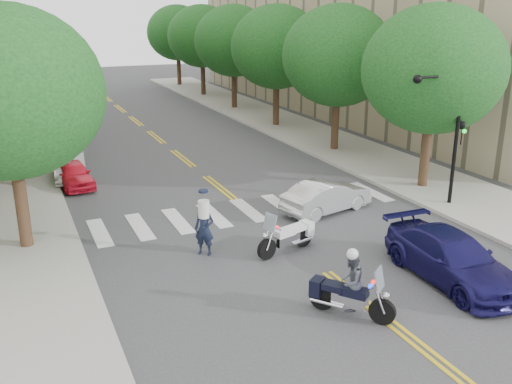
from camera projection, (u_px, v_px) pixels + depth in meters
ground at (327, 272)px, 18.54m from camera, size 140.00×140.00×0.00m
sidewalk_left at (0, 150)px, 33.97m from camera, size 5.00×60.00×0.15m
sidewalk_right at (284, 125)px, 41.29m from camera, size 5.00×60.00×0.15m
tree_l_0 at (7, 93)px, 18.64m from camera, size 6.40×6.40×8.45m
tree_l_1 at (2, 69)px, 25.59m from camera, size 6.40×6.40×8.45m
tree_l_2 at (0, 56)px, 32.54m from camera, size 6.40×6.40×8.45m
tree_r_0 at (433, 70)px, 25.42m from camera, size 6.40×6.40×8.45m
tree_r_1 at (338, 56)px, 32.37m from camera, size 6.40×6.40×8.45m
tree_r_2 at (277, 47)px, 39.32m from camera, size 6.40×6.40×8.45m
tree_r_3 at (234, 41)px, 46.27m from camera, size 6.40×6.40×8.45m
tree_r_4 at (202, 36)px, 53.22m from camera, size 6.40×6.40×8.45m
tree_r_5 at (177, 33)px, 60.17m from camera, size 6.40×6.40×8.45m
traffic_signal_pole at (449, 122)px, 23.40m from camera, size 2.82×0.42×6.00m
motorcycle_police at (349, 286)px, 15.73m from camera, size 1.74×2.14×2.03m
motorcycle_parked at (290, 236)px, 20.03m from camera, size 2.45×1.07×1.62m
officer_standing at (204, 229)px, 19.64m from camera, size 0.82×0.78×1.90m
convertible at (327, 196)px, 23.83m from camera, size 4.32×2.37×1.35m
sedan_blue at (452, 258)px, 17.84m from camera, size 2.28×5.24×1.50m
parked_car_a at (74, 174)px, 27.22m from camera, size 1.78×3.72×1.23m
parked_car_b at (70, 165)px, 28.50m from camera, size 1.84×4.27×1.37m
parked_car_c at (53, 131)px, 36.14m from camera, size 2.54×5.22×1.43m
parked_car_d at (69, 127)px, 37.62m from camera, size 2.17×4.65×1.31m
parked_car_e at (42, 109)px, 44.07m from camera, size 2.07×4.25×1.40m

